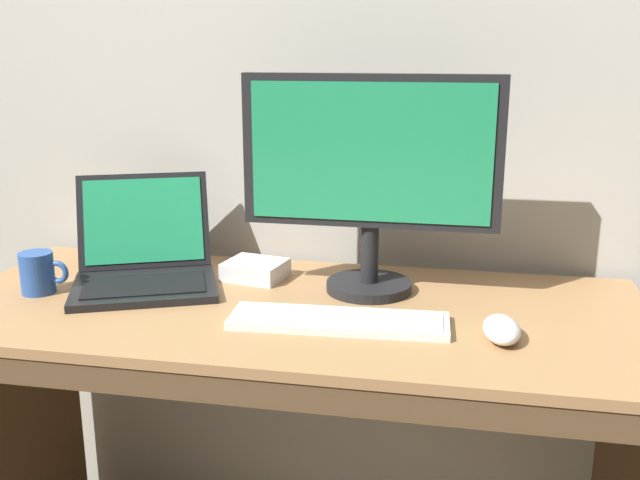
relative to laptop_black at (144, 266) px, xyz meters
name	(u,v)px	position (x,y,z in m)	size (l,w,h in m)	color
desk	(293,423)	(0.35, -0.07, -0.31)	(1.43, 0.62, 0.77)	#A87A4C
laptop_black	(144,266)	(0.00, 0.00, 0.00)	(0.40, 0.41, 0.22)	black
external_monitor	(370,173)	(0.49, 0.04, 0.22)	(0.53, 0.18, 0.46)	black
wired_keyboard	(339,321)	(0.46, -0.15, -0.03)	(0.42, 0.14, 0.02)	white
computer_mouse	(502,329)	(0.76, -0.17, -0.02)	(0.07, 0.12, 0.04)	white
external_drive_box	(255,270)	(0.23, 0.09, -0.02)	(0.13, 0.11, 0.04)	silver
coffee_mug	(38,273)	(-0.20, -0.10, 0.00)	(0.11, 0.07, 0.09)	#28519E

